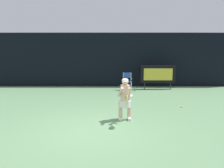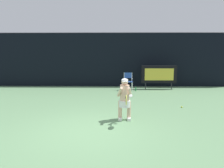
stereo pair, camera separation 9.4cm
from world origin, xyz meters
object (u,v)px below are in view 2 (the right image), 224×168
scoreboard (159,74)px  tennis_player (125,98)px  water_bottle (136,89)px  umpire_chair (128,80)px  tennis_ball_loose (182,107)px  tennis_racket (126,100)px

scoreboard → tennis_player: bearing=-111.4°
water_bottle → tennis_player: bearing=-99.5°
umpire_chair → tennis_ball_loose: umpire_chair is taller
tennis_ball_loose → tennis_player: bearing=-146.8°
water_bottle → tennis_player: 5.58m
umpire_chair → tennis_racket: bearing=-94.0°
umpire_chair → tennis_player: bearing=-94.6°
umpire_chair → water_bottle: (0.45, -0.30, -0.50)m
tennis_player → tennis_racket: bearing=-88.3°
scoreboard → umpire_chair: (-1.96, -0.42, -0.33)m
scoreboard → water_bottle: (-1.52, -0.72, -0.82)m
water_bottle → tennis_player: (-0.91, -5.47, 0.63)m
water_bottle → tennis_racket: (-0.89, -6.11, 0.71)m
scoreboard → water_bottle: size_ratio=8.30×
scoreboard → water_bottle: scoreboard is taller
scoreboard → tennis_player: scoreboard is taller
water_bottle → tennis_racket: size_ratio=0.44×
scoreboard → tennis_player: size_ratio=1.55×
tennis_player → tennis_ball_loose: tennis_player is taller
tennis_player → tennis_racket: tennis_player is taller
tennis_player → tennis_racket: size_ratio=2.35×
scoreboard → tennis_ball_loose: bearing=-89.7°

